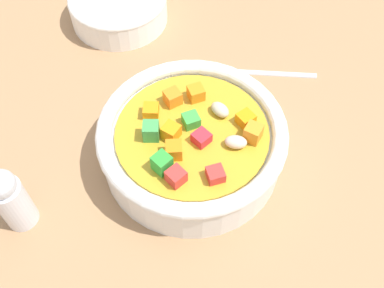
{
  "coord_description": "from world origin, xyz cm",
  "views": [
    {
      "loc": [
        -22.27,
        18.46,
        44.8
      ],
      "look_at": [
        0.0,
        0.0,
        2.84
      ],
      "focal_mm": 42.56,
      "sensor_mm": 36.0,
      "label": 1
    }
  ],
  "objects_px": {
    "soup_bowl_main": "(192,142)",
    "spoon": "(228,70)",
    "side_bowl_small": "(119,7)",
    "pepper_shaker": "(10,199)"
  },
  "relations": [
    {
      "from": "soup_bowl_main",
      "to": "spoon",
      "type": "xyz_separation_m",
      "value": [
        0.08,
        -0.13,
        -0.03
      ]
    },
    {
      "from": "spoon",
      "to": "side_bowl_small",
      "type": "xyz_separation_m",
      "value": [
        0.18,
        0.05,
        0.02
      ]
    },
    {
      "from": "spoon",
      "to": "side_bowl_small",
      "type": "height_order",
      "value": "side_bowl_small"
    },
    {
      "from": "soup_bowl_main",
      "to": "spoon",
      "type": "height_order",
      "value": "soup_bowl_main"
    },
    {
      "from": "side_bowl_small",
      "to": "pepper_shaker",
      "type": "relative_size",
      "value": 1.6
    },
    {
      "from": "pepper_shaker",
      "to": "soup_bowl_main",
      "type": "bearing_deg",
      "value": -106.71
    },
    {
      "from": "side_bowl_small",
      "to": "pepper_shaker",
      "type": "height_order",
      "value": "pepper_shaker"
    },
    {
      "from": "soup_bowl_main",
      "to": "side_bowl_small",
      "type": "relative_size",
      "value": 1.49
    },
    {
      "from": "pepper_shaker",
      "to": "spoon",
      "type": "bearing_deg",
      "value": -86.58
    },
    {
      "from": "soup_bowl_main",
      "to": "pepper_shaker",
      "type": "height_order",
      "value": "pepper_shaker"
    }
  ]
}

